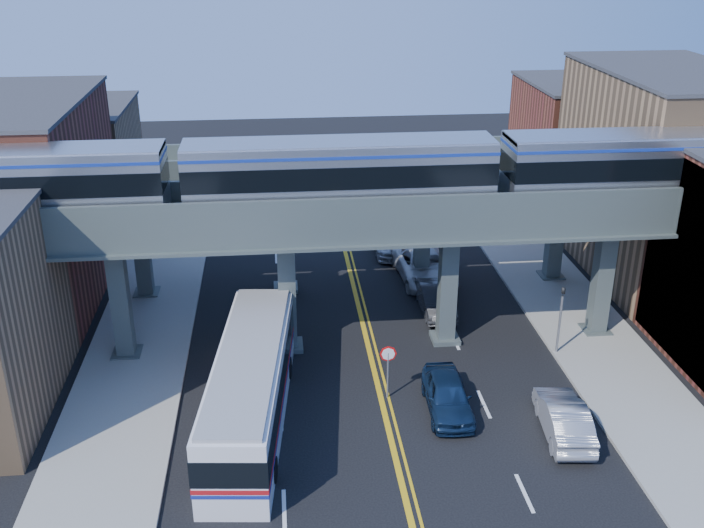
{
  "coord_description": "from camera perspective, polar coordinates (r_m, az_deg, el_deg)",
  "views": [
    {
      "loc": [
        -4.32,
        -26.82,
        19.52
      ],
      "look_at": [
        -0.83,
        7.75,
        4.58
      ],
      "focal_mm": 40.0,
      "sensor_mm": 36.0,
      "label": 1
    }
  ],
  "objects": [
    {
      "name": "transit_train",
      "position": [
        36.45,
        -0.9,
        6.75
      ],
      "size": [
        44.45,
        2.78,
        3.24
      ],
      "color": "black",
      "rests_on": "elevated_viaduct_near"
    },
    {
      "name": "sidewalk_east",
      "position": [
        44.54,
        15.71,
        -3.55
      ],
      "size": [
        5.0,
        70.0,
        0.16
      ],
      "primitive_type": "cube",
      "color": "gray",
      "rests_on": "ground"
    },
    {
      "name": "building_east_c",
      "position": [
        62.14,
        16.14,
        8.38
      ],
      "size": [
        8.0,
        10.0,
        9.0
      ],
      "primitive_type": "cube",
      "color": "brown",
      "rests_on": "ground"
    },
    {
      "name": "car_lane_a",
      "position": [
        34.85,
        6.96,
        -9.44
      ],
      "size": [
        2.03,
        4.7,
        1.58
      ],
      "primitive_type": "imported",
      "rotation": [
        0.0,
        0.0,
        -0.04
      ],
      "color": "#112340",
      "rests_on": "ground"
    },
    {
      "name": "traffic_signal",
      "position": [
        39.45,
        14.94,
        -3.46
      ],
      "size": [
        0.15,
        0.18,
        4.1
      ],
      "color": "slate",
      "rests_on": "ground"
    },
    {
      "name": "car_lane_b",
      "position": [
        43.3,
        6.08,
        -2.54
      ],
      "size": [
        1.64,
        4.61,
        1.51
      ],
      "primitive_type": "imported",
      "rotation": [
        0.0,
        0.0,
        0.01
      ],
      "color": "#343437",
      "rests_on": "ground"
    },
    {
      "name": "car_lane_d",
      "position": [
        51.32,
        2.73,
        1.83
      ],
      "size": [
        2.24,
        5.38,
        1.55
      ],
      "primitive_type": "imported",
      "rotation": [
        0.0,
        0.0,
        0.01
      ],
      "color": "silver",
      "rests_on": "ground"
    },
    {
      "name": "mural_panel",
      "position": [
        39.04,
        23.68,
        -1.03
      ],
      "size": [
        0.1,
        9.5,
        9.5
      ],
      "primitive_type": "cube",
      "color": "teal",
      "rests_on": "ground"
    },
    {
      "name": "ground",
      "position": [
        33.45,
        2.81,
        -12.46
      ],
      "size": [
        120.0,
        120.0,
        0.0
      ],
      "primitive_type": "plane",
      "color": "black",
      "rests_on": "ground"
    },
    {
      "name": "elevated_viaduct_far",
      "position": [
        44.02,
        0.12,
        6.03
      ],
      "size": [
        52.0,
        3.6,
        7.4
      ],
      "color": "#465250",
      "rests_on": "ground"
    },
    {
      "name": "sidewalk_west",
      "position": [
        42.25,
        -14.93,
        -4.98
      ],
      "size": [
        5.0,
        70.0,
        0.16
      ],
      "primitive_type": "cube",
      "color": "gray",
      "rests_on": "ground"
    },
    {
      "name": "car_lane_c",
      "position": [
        47.08,
        5.25,
        -0.14
      ],
      "size": [
        3.38,
        6.58,
        1.78
      ],
      "primitive_type": "imported",
      "rotation": [
        0.0,
        0.0,
        0.07
      ],
      "color": "silver",
      "rests_on": "ground"
    },
    {
      "name": "building_east_b",
      "position": [
        50.37,
        21.55,
        6.06
      ],
      "size": [
        8.0,
        14.0,
        12.0
      ],
      "primitive_type": "cube",
      "color": "olive",
      "rests_on": "ground"
    },
    {
      "name": "transit_bus",
      "position": [
        33.74,
        -7.38,
        -8.9
      ],
      "size": [
        4.05,
        12.8,
        3.24
      ],
      "rotation": [
        0.0,
        0.0,
        1.47
      ],
      "color": "silver",
      "rests_on": "ground"
    },
    {
      "name": "car_parked_curb",
      "position": [
        34.31,
        15.15,
        -10.76
      ],
      "size": [
        2.13,
        4.88,
        1.56
      ],
      "primitive_type": "imported",
      "rotation": [
        0.0,
        0.0,
        3.04
      ],
      "color": "#99999E",
      "rests_on": "ground"
    },
    {
      "name": "elevated_viaduct_near",
      "position": [
        37.43,
        1.22,
        2.87
      ],
      "size": [
        52.0,
        3.6,
        7.4
      ],
      "color": "#465250",
      "rests_on": "ground"
    },
    {
      "name": "building_west_c",
      "position": [
        59.65,
        -19.45,
        6.86
      ],
      "size": [
        8.0,
        10.0,
        8.0
      ],
      "primitive_type": "cube",
      "color": "olive",
      "rests_on": "ground"
    },
    {
      "name": "stop_sign",
      "position": [
        35.01,
        2.64,
        -7.24
      ],
      "size": [
        0.76,
        0.09,
        2.63
      ],
      "color": "slate",
      "rests_on": "ground"
    },
    {
      "name": "building_west_b",
      "position": [
        47.23,
        -23.01,
        4.12
      ],
      "size": [
        8.0,
        14.0,
        11.0
      ],
      "primitive_type": "cube",
      "color": "brown",
      "rests_on": "ground"
    }
  ]
}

